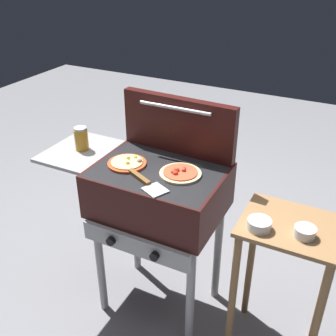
# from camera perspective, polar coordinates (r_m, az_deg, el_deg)

# --- Properties ---
(ground_plane) EXTENTS (8.00, 8.00, 0.00)m
(ground_plane) POSITION_cam_1_polar(r_m,az_deg,el_deg) (2.54, -1.06, -18.20)
(ground_plane) COLOR gray
(grill) EXTENTS (0.96, 0.53, 0.90)m
(grill) POSITION_cam_1_polar(r_m,az_deg,el_deg) (2.05, -1.66, -3.66)
(grill) COLOR #38110F
(grill) RESTS_ON ground_plane
(grill_lid_open) EXTENTS (0.63, 0.09, 0.30)m
(grill_lid_open) POSITION_cam_1_polar(r_m,az_deg,el_deg) (2.08, 1.45, 6.06)
(grill_lid_open) COLOR #38110F
(grill_lid_open) RESTS_ON grill
(pizza_cheese) EXTENTS (0.19, 0.19, 0.04)m
(pizza_cheese) POSITION_cam_1_polar(r_m,az_deg,el_deg) (2.02, -5.75, 0.72)
(pizza_cheese) COLOR #C64723
(pizza_cheese) RESTS_ON grill
(pizza_pepperoni) EXTENTS (0.20, 0.20, 0.04)m
(pizza_pepperoni) POSITION_cam_1_polar(r_m,az_deg,el_deg) (1.92, 1.76, -0.68)
(pizza_pepperoni) COLOR beige
(pizza_pepperoni) RESTS_ON grill
(sauce_jar) EXTENTS (0.07, 0.07, 0.13)m
(sauce_jar) POSITION_cam_1_polar(r_m,az_deg,el_deg) (2.19, -12.16, 4.08)
(sauce_jar) COLOR #B77A1E
(sauce_jar) RESTS_ON grill
(spatula) EXTENTS (0.26, 0.17, 0.02)m
(spatula) POSITION_cam_1_polar(r_m,az_deg,el_deg) (1.85, -3.19, -2.02)
(spatula) COLOR #B7BABF
(spatula) RESTS_ON grill
(prep_table) EXTENTS (0.44, 0.36, 0.79)m
(prep_table) POSITION_cam_1_polar(r_m,az_deg,el_deg) (2.00, 16.18, -12.94)
(prep_table) COLOR olive
(prep_table) RESTS_ON ground_plane
(topping_bowl_near) EXTENTS (0.10, 0.10, 0.04)m
(topping_bowl_near) POSITION_cam_1_polar(r_m,az_deg,el_deg) (1.79, 12.77, -7.81)
(topping_bowl_near) COLOR silver
(topping_bowl_near) RESTS_ON prep_table
(topping_bowl_far) EXTENTS (0.09, 0.09, 0.04)m
(topping_bowl_far) POSITION_cam_1_polar(r_m,az_deg,el_deg) (1.80, 18.78, -8.61)
(topping_bowl_far) COLOR silver
(topping_bowl_far) RESTS_ON prep_table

